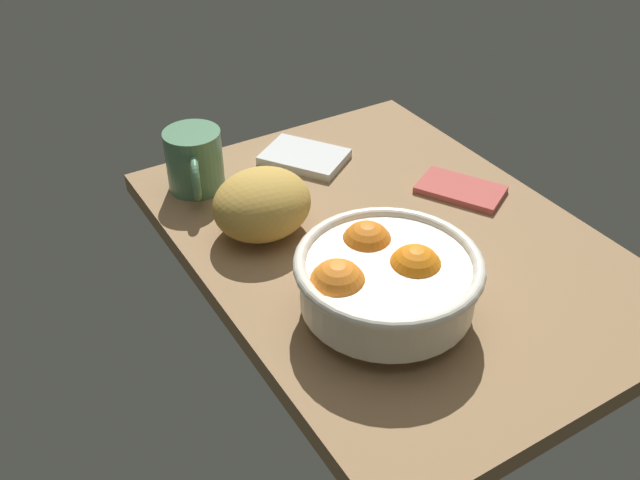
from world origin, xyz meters
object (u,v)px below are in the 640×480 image
at_px(bread_loaf, 262,204).
at_px(napkin_folded, 461,190).
at_px(napkin_spare, 304,157).
at_px(mug, 195,161).
at_px(fruit_bowl, 384,277).

bearing_deg(bread_loaf, napkin_folded, 77.98).
distance_m(bread_loaf, napkin_spare, 0.22).
bearing_deg(napkin_folded, mug, -123.17).
distance_m(fruit_bowl, bread_loaf, 0.24).
bearing_deg(napkin_folded, fruit_bowl, -58.35).
height_order(bread_loaf, napkin_folded, bread_loaf).
bearing_deg(napkin_spare, bread_loaf, -46.57).
bearing_deg(napkin_folded, bread_loaf, -102.02).
height_order(bread_loaf, napkin_spare, bread_loaf).
bearing_deg(mug, napkin_folded, 56.83).
xyz_separation_m(napkin_folded, mug, (-0.23, -0.35, 0.04)).
xyz_separation_m(fruit_bowl, napkin_spare, (-0.38, 0.11, -0.05)).
xyz_separation_m(fruit_bowl, mug, (-0.39, -0.08, -0.01)).
xyz_separation_m(fruit_bowl, bread_loaf, (-0.23, -0.05, -0.01)).
bearing_deg(mug, napkin_spare, 85.52).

